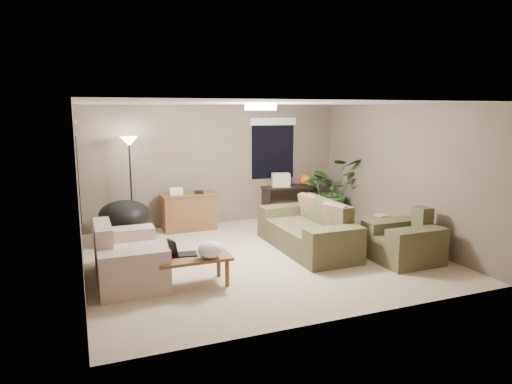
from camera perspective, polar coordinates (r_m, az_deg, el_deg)
name	(u,v)px	position (r m, az deg, el deg)	size (l,w,h in m)	color
room_shell	(261,182)	(7.36, 0.57, 1.28)	(5.50, 5.50, 5.50)	#C6B193
main_sofa	(309,232)	(8.01, 6.60, -5.05)	(0.95, 2.20, 0.85)	#454229
throw_pillows	(322,211)	(8.05, 8.25, -2.41)	(0.37, 1.40, 0.47)	#8C7251
loveseat	(127,260)	(6.81, -15.82, -8.12)	(0.90, 1.60, 0.85)	beige
armchair	(404,243)	(7.73, 17.97, -6.03)	(0.95, 1.00, 0.85)	brown
coffee_table	(193,261)	(6.38, -7.83, -8.49)	(1.00, 0.55, 0.42)	brown
laptop	(179,251)	(6.40, -9.55, -7.33)	(0.40, 0.28, 0.24)	black
plastic_bag	(210,250)	(6.23, -5.74, -7.17)	(0.33, 0.30, 0.23)	white
desk	(189,211)	(9.30, -8.36, -2.42)	(1.10, 0.50, 0.75)	brown
desk_papers	(181,191)	(9.18, -9.36, 0.08)	(0.70, 0.29, 0.12)	silver
console_table	(291,200)	(10.13, 4.38, -0.97)	(1.30, 0.40, 0.75)	black
pumpkin	(305,180)	(10.21, 6.18, 1.52)	(0.28, 0.28, 0.23)	orange
cardboard_box	(281,180)	(9.94, 3.12, 1.52)	(0.39, 0.29, 0.29)	beige
papasan_chair	(125,219)	(8.55, -16.10, -3.24)	(1.18, 1.18, 0.80)	black
floor_lamp	(130,153)	(8.87, -15.53, 4.68)	(0.32, 0.32, 1.91)	black
ceiling_fixture	(261,107)	(7.28, 0.59, 10.58)	(0.50, 0.50, 0.10)	white
houseplant	(328,197)	(9.97, 8.98, -0.59)	(1.26, 1.40, 1.10)	#2D5923
cat_scratching_post	(381,230)	(8.76, 15.38, -4.57)	(0.32, 0.32, 0.50)	tan
window_left	(77,153)	(7.07, -21.43, 4.56)	(0.05, 1.56, 1.33)	black
window_back	(273,138)	(10.08, 2.15, 6.74)	(1.06, 0.05, 1.33)	black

